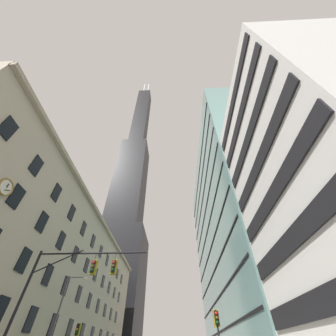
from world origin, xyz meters
name	(u,v)px	position (x,y,z in m)	size (l,w,h in m)	color
station_building	(53,279)	(-17.42, 25.50, 11.06)	(13.52, 63.00, 22.17)	#B2A88E
dark_skyscraper	(127,202)	(-21.30, 76.11, 61.44)	(23.35, 23.35, 207.99)	black
glass_office_midrise	(254,230)	(20.99, 27.85, 20.51)	(20.08, 43.48, 41.03)	gray
traffic_signal_mast	(74,279)	(-3.49, 4.34, 5.52)	(9.06, 0.63, 7.54)	black
traffic_light_near_right	(217,322)	(7.28, 6.68, 3.09)	(0.40, 0.63, 3.68)	black
traffic_light_far_left	(77,332)	(-6.41, 14.78, 3.08)	(0.40, 0.63, 3.67)	black
street_lamppost	(62,309)	(-7.79, 12.70, 4.78)	(2.29, 0.32, 7.81)	#47474C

